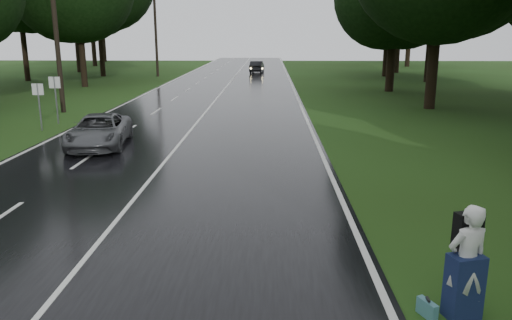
{
  "coord_description": "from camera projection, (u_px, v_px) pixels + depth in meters",
  "views": [
    {
      "loc": [
        3.76,
        -9.53,
        4.52
      ],
      "look_at": [
        3.41,
        3.99,
        1.1
      ],
      "focal_mm": 35.02,
      "sensor_mm": 36.0,
      "label": 1
    }
  ],
  "objects": [
    {
      "name": "ground",
      "position": [
        89.0,
        256.0,
        10.44
      ],
      "size": [
        160.0,
        160.0,
        0.0
      ],
      "primitive_type": "plane",
      "color": "#214113",
      "rests_on": "ground"
    },
    {
      "name": "road",
      "position": [
        206.0,
        112.0,
        29.82
      ],
      "size": [
        12.0,
        140.0,
        0.04
      ],
      "primitive_type": "cube",
      "color": "black",
      "rests_on": "ground"
    },
    {
      "name": "lane_center",
      "position": [
        206.0,
        111.0,
        29.82
      ],
      "size": [
        0.12,
        140.0,
        0.01
      ],
      "primitive_type": "cube",
      "color": "silver",
      "rests_on": "road"
    },
    {
      "name": "grey_car",
      "position": [
        99.0,
        131.0,
        20.38
      ],
      "size": [
        2.7,
        4.88,
        1.29
      ],
      "primitive_type": "imported",
      "rotation": [
        0.0,
        0.0,
        0.12
      ],
      "color": "#4E5053",
      "rests_on": "road"
    },
    {
      "name": "far_car",
      "position": [
        257.0,
        67.0,
        60.04
      ],
      "size": [
        1.74,
        4.21,
        1.35
      ],
      "primitive_type": "imported",
      "rotation": [
        0.0,
        0.0,
        3.07
      ],
      "color": "black",
      "rests_on": "road"
    },
    {
      "name": "hitchhiker",
      "position": [
        466.0,
        266.0,
        8.02
      ],
      "size": [
        0.81,
        0.77,
        1.95
      ],
      "color": "silver",
      "rests_on": "ground"
    },
    {
      "name": "suitcase",
      "position": [
        427.0,
        309.0,
        8.18
      ],
      "size": [
        0.27,
        0.42,
        0.29
      ],
      "primitive_type": "cube",
      "rotation": [
        0.0,
        0.0,
        0.42
      ],
      "color": "teal",
      "rests_on": "ground"
    },
    {
      "name": "utility_pole_mid",
      "position": [
        64.0,
        112.0,
        29.75
      ],
      "size": [
        1.8,
        0.28,
        10.52
      ],
      "primitive_type": null,
      "color": "black",
      "rests_on": "ground"
    },
    {
      "name": "utility_pole_far",
      "position": [
        158.0,
        77.0,
        54.86
      ],
      "size": [
        1.8,
        0.28,
        10.57
      ],
      "primitive_type": null,
      "color": "black",
      "rests_on": "ground"
    },
    {
      "name": "road_sign_a",
      "position": [
        42.0,
        131.0,
        24.08
      ],
      "size": [
        0.54,
        0.1,
        2.26
      ],
      "primitive_type": null,
      "color": "white",
      "rests_on": "ground"
    },
    {
      "name": "road_sign_b",
      "position": [
        58.0,
        124.0,
        25.95
      ],
      "size": [
        0.58,
        0.1,
        2.42
      ],
      "primitive_type": null,
      "color": "white",
      "rests_on": "ground"
    },
    {
      "name": "tree_left_e",
      "position": [
        85.0,
        87.0,
        44.16
      ],
      "size": [
        9.43,
        9.43,
        14.73
      ],
      "primitive_type": null,
      "color": "black",
      "rests_on": "ground"
    },
    {
      "name": "tree_left_f",
      "position": [
        103.0,
        76.0,
        55.33
      ],
      "size": [
        11.66,
        11.66,
        18.22
      ],
      "primitive_type": null,
      "color": "black",
      "rests_on": "ground"
    },
    {
      "name": "tree_right_d",
      "position": [
        429.0,
        109.0,
        31.22
      ],
      "size": [
        9.98,
        9.98,
        15.6
      ],
      "primitive_type": null,
      "color": "black",
      "rests_on": "ground"
    },
    {
      "name": "tree_right_e",
      "position": [
        389.0,
        91.0,
        40.65
      ],
      "size": [
        8.25,
        8.25,
        12.89
      ],
      "primitive_type": null,
      "color": "black",
      "rests_on": "ground"
    },
    {
      "name": "tree_right_f",
      "position": [
        385.0,
        76.0,
        55.19
      ],
      "size": [
        8.77,
        8.77,
        13.7
      ],
      "primitive_type": null,
      "color": "black",
      "rests_on": "ground"
    }
  ]
}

